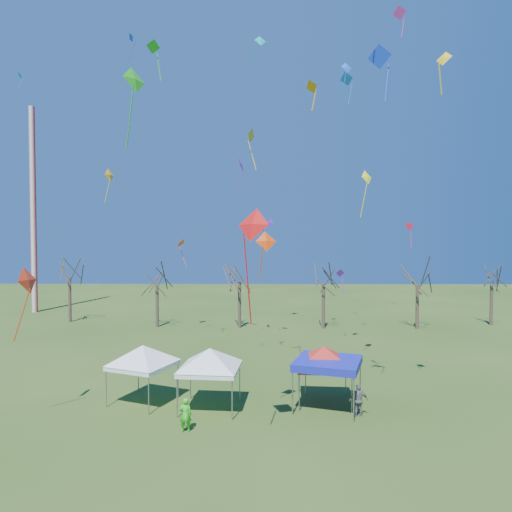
# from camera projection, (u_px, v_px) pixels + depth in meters

# --- Properties ---
(ground) EXTENTS (140.00, 140.00, 0.00)m
(ground) POSITION_uv_depth(u_px,v_px,m) (264.00, 426.00, 21.60)
(ground) COLOR #2B4717
(ground) RESTS_ON ground
(radio_mast) EXTENTS (0.70, 0.70, 25.00)m
(radio_mast) POSITION_uv_depth(u_px,v_px,m) (33.00, 210.00, 55.51)
(radio_mast) COLOR silver
(radio_mast) RESTS_ON ground
(tree_0) EXTENTS (3.83, 3.83, 8.44)m
(tree_0) POSITION_uv_depth(u_px,v_px,m) (69.00, 262.00, 49.01)
(tree_0) COLOR #3D2D21
(tree_0) RESTS_ON ground
(tree_1) EXTENTS (3.42, 3.42, 7.54)m
(tree_1) POSITION_uv_depth(u_px,v_px,m) (157.00, 270.00, 46.17)
(tree_1) COLOR #3D2D21
(tree_1) RESTS_ON ground
(tree_2) EXTENTS (3.71, 3.71, 8.18)m
(tree_2) POSITION_uv_depth(u_px,v_px,m) (239.00, 265.00, 45.78)
(tree_2) COLOR #3D2D21
(tree_2) RESTS_ON ground
(tree_3) EXTENTS (3.59, 3.59, 7.91)m
(tree_3) POSITION_uv_depth(u_px,v_px,m) (324.00, 268.00, 45.34)
(tree_3) COLOR #3D2D21
(tree_3) RESTS_ON ground
(tree_4) EXTENTS (3.58, 3.58, 7.89)m
(tree_4) POSITION_uv_depth(u_px,v_px,m) (418.00, 268.00, 45.18)
(tree_4) COLOR #3D2D21
(tree_4) RESTS_ON ground
(tree_5) EXTENTS (3.39, 3.39, 7.46)m
(tree_5) POSITION_uv_depth(u_px,v_px,m) (492.00, 270.00, 47.14)
(tree_5) COLOR #3D2D21
(tree_5) RESTS_ON ground
(tent_white_west) EXTENTS (3.80, 3.80, 3.62)m
(tent_white_west) POSITION_uv_depth(u_px,v_px,m) (143.00, 349.00, 24.69)
(tent_white_west) COLOR gray
(tent_white_west) RESTS_ON ground
(tent_white_mid) EXTENTS (4.17, 4.17, 3.69)m
(tent_white_mid) POSITION_uv_depth(u_px,v_px,m) (210.00, 352.00, 23.75)
(tent_white_mid) COLOR gray
(tent_white_mid) RESTS_ON ground
(tent_red) EXTENTS (4.04, 4.04, 3.57)m
(tent_red) POSITION_uv_depth(u_px,v_px,m) (324.00, 350.00, 24.63)
(tent_red) COLOR gray
(tent_red) RESTS_ON ground
(tent_blue) EXTENTS (4.11, 4.11, 2.57)m
(tent_blue) POSITION_uv_depth(u_px,v_px,m) (328.00, 363.00, 23.89)
(tent_blue) COLOR gray
(tent_blue) RESTS_ON ground
(person_green) EXTENTS (0.62, 0.45, 1.56)m
(person_green) POSITION_uv_depth(u_px,v_px,m) (186.00, 415.00, 20.99)
(person_green) COLOR #2FD822
(person_green) RESTS_ON ground
(person_grey) EXTENTS (0.96, 0.44, 1.61)m
(person_grey) POSITION_uv_depth(u_px,v_px,m) (359.00, 400.00, 22.78)
(person_grey) COLOR slate
(person_grey) RESTS_ON ground
(kite_7) EXTENTS (1.13, 1.05, 2.81)m
(kite_7) POSITION_uv_depth(u_px,v_px,m) (153.00, 47.00, 31.16)
(kite_7) COLOR green
(kite_7) RESTS_ON ground
(kite_1) EXTENTS (1.07, 0.70, 2.26)m
(kite_1) POSITION_uv_depth(u_px,v_px,m) (266.00, 242.00, 20.89)
(kite_1) COLOR #E1400B
(kite_1) RESTS_ON ground
(kite_12) EXTENTS (0.82, 0.36, 2.57)m
(kite_12) POSITION_uv_depth(u_px,v_px,m) (409.00, 227.00, 43.31)
(kite_12) COLOR #F21639
(kite_12) RESTS_ON ground
(kite_18) EXTENTS (0.89, 0.67, 2.13)m
(kite_18) POSITION_uv_depth(u_px,v_px,m) (347.00, 68.00, 29.98)
(kite_18) COLOR blue
(kite_18) RESTS_ON ground
(kite_3) EXTENTS (1.45, 1.36, 3.01)m
(kite_3) POSITION_uv_depth(u_px,v_px,m) (347.00, 79.00, 40.61)
(kite_3) COLOR blue
(kite_3) RESTS_ON ground
(kite_21) EXTENTS (0.71, 0.74, 1.99)m
(kite_21) POSITION_uv_depth(u_px,v_px,m) (132.00, 39.00, 32.46)
(kite_21) COLOR blue
(kite_21) RESTS_ON ground
(kite_11) EXTENTS (0.83, 1.39, 2.93)m
(kite_11) POSITION_uv_depth(u_px,v_px,m) (241.00, 164.00, 37.30)
(kite_11) COLOR #6917A3
(kite_11) RESTS_ON ground
(kite_6) EXTENTS (1.52, 1.36, 3.27)m
(kite_6) POSITION_uv_depth(u_px,v_px,m) (400.00, 13.00, 44.87)
(kite_6) COLOR #D52F8D
(kite_6) RESTS_ON ground
(kite_24) EXTENTS (0.72, 1.05, 2.72)m
(kite_24) POSITION_uv_depth(u_px,v_px,m) (251.00, 136.00, 29.56)
(kite_24) COLOR yellow
(kite_24) RESTS_ON ground
(kite_17) EXTENTS (1.06, 0.97, 3.14)m
(kite_17) POSITION_uv_depth(u_px,v_px,m) (367.00, 178.00, 29.98)
(kite_17) COLOR yellow
(kite_17) RESTS_ON ground
(kite_25) EXTENTS (0.78, 0.79, 1.51)m
(kite_25) POSITION_uv_depth(u_px,v_px,m) (312.00, 87.00, 21.50)
(kite_25) COLOR orange
(kite_25) RESTS_ON ground
(kite_9) EXTENTS (0.78, 0.81, 1.98)m
(kite_9) POSITION_uv_depth(u_px,v_px,m) (444.00, 59.00, 21.06)
(kite_9) COLOR yellow
(kite_9) RESTS_ON ground
(kite_20) EXTENTS (0.54, 0.58, 1.18)m
(kite_20) POSITION_uv_depth(u_px,v_px,m) (20.00, 76.00, 28.88)
(kite_20) COLOR #0B89AF
(kite_20) RESTS_ON ground
(kite_8) EXTENTS (1.23, 1.47, 4.24)m
(kite_8) POSITION_uv_depth(u_px,v_px,m) (134.00, 80.00, 23.16)
(kite_8) COLOR green
(kite_8) RESTS_ON ground
(kite_14) EXTENTS (0.96, 1.40, 3.57)m
(kite_14) POSITION_uv_depth(u_px,v_px,m) (28.00, 281.00, 21.94)
(kite_14) COLOR red
(kite_14) RESTS_ON ground
(kite_22) EXTENTS (1.01, 0.95, 2.82)m
(kite_22) POSITION_uv_depth(u_px,v_px,m) (269.00, 224.00, 39.11)
(kite_22) COLOR #50169F
(kite_22) RESTS_ON ground
(kite_13) EXTENTS (1.09, 1.31, 2.79)m
(kite_13) POSITION_uv_depth(u_px,v_px,m) (181.00, 243.00, 43.92)
(kite_13) COLOR #FF480D
(kite_13) RESTS_ON ground
(kite_27) EXTENTS (1.14, 0.91, 2.76)m
(kite_27) POSITION_uv_depth(u_px,v_px,m) (380.00, 57.00, 20.93)
(kite_27) COLOR #1235C1
(kite_27) RESTS_ON ground
(kite_19) EXTENTS (0.84, 0.60, 2.12)m
(kite_19) POSITION_uv_depth(u_px,v_px,m) (340.00, 274.00, 39.36)
(kite_19) COLOR purple
(kite_19) RESTS_ON ground
(kite_26) EXTENTS (1.15, 0.98, 3.08)m
(kite_26) POSITION_uv_depth(u_px,v_px,m) (260.00, 41.00, 38.39)
(kite_26) COLOR #0BAEB0
(kite_26) RESTS_ON ground
(kite_5) EXTENTS (1.52, 1.28, 4.67)m
(kite_5) POSITION_uv_depth(u_px,v_px,m) (253.00, 226.00, 17.88)
(kite_5) COLOR red
(kite_5) RESTS_ON ground
(kite_2) EXTENTS (0.80, 1.27, 3.12)m
(kite_2) POSITION_uv_depth(u_px,v_px,m) (110.00, 175.00, 40.47)
(kite_2) COLOR yellow
(kite_2) RESTS_ON ground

